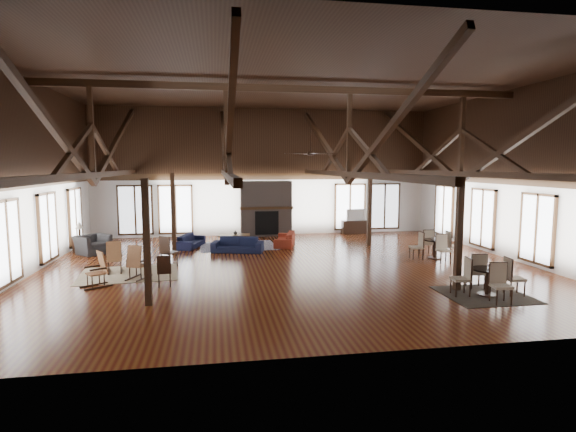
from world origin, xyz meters
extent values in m
plane|color=#5C3113|center=(0.00, 0.00, 0.00)|extent=(16.00, 16.00, 0.00)
cube|color=black|center=(0.00, 0.00, 6.00)|extent=(16.00, 14.00, 0.02)
cube|color=silver|center=(0.00, 7.00, 3.00)|extent=(16.00, 0.02, 6.00)
cube|color=silver|center=(0.00, -7.00, 3.00)|extent=(16.00, 0.02, 6.00)
cube|color=silver|center=(-8.00, 0.00, 3.00)|extent=(0.02, 14.00, 6.00)
cube|color=silver|center=(8.00, 0.00, 3.00)|extent=(0.02, 14.00, 6.00)
cube|color=black|center=(0.00, 0.00, 5.75)|extent=(15.60, 0.18, 0.22)
cube|color=black|center=(-6.00, 0.00, 3.05)|extent=(0.16, 13.70, 0.18)
cube|color=black|center=(-6.00, 0.00, 4.40)|extent=(0.14, 0.14, 2.70)
cube|color=black|center=(-6.00, 3.50, 4.28)|extent=(0.15, 7.07, 3.12)
cube|color=black|center=(-6.00, -3.50, 4.28)|extent=(0.15, 7.07, 3.12)
cube|color=black|center=(-2.00, 0.00, 3.05)|extent=(0.16, 13.70, 0.18)
cube|color=black|center=(-2.00, 0.00, 4.40)|extent=(0.14, 0.14, 2.70)
cube|color=black|center=(-2.00, 3.50, 4.28)|extent=(0.15, 7.07, 3.12)
cube|color=black|center=(-2.00, -3.50, 4.28)|extent=(0.15, 7.07, 3.12)
cube|color=black|center=(2.00, 0.00, 3.05)|extent=(0.16, 13.70, 0.18)
cube|color=black|center=(2.00, 0.00, 4.40)|extent=(0.14, 0.14, 2.70)
cube|color=black|center=(2.00, 3.50, 4.28)|extent=(0.15, 7.07, 3.12)
cube|color=black|center=(2.00, -3.50, 4.28)|extent=(0.15, 7.07, 3.12)
cube|color=black|center=(6.00, 0.00, 3.05)|extent=(0.16, 13.70, 0.18)
cube|color=black|center=(6.00, 0.00, 4.40)|extent=(0.14, 0.14, 2.70)
cube|color=black|center=(6.00, 3.50, 4.28)|extent=(0.15, 7.07, 3.12)
cube|color=black|center=(6.00, -3.50, 4.28)|extent=(0.15, 7.07, 3.12)
cube|color=black|center=(-4.00, -3.50, 1.52)|extent=(0.16, 0.16, 3.05)
cube|color=black|center=(4.00, -3.50, 1.52)|extent=(0.16, 0.16, 3.05)
cube|color=black|center=(-4.00, 3.50, 1.52)|extent=(0.16, 0.16, 3.05)
cube|color=black|center=(4.00, 3.50, 1.52)|extent=(0.16, 0.16, 3.05)
cube|color=brown|center=(0.00, 6.68, 1.30)|extent=(2.40, 0.62, 2.60)
cube|color=black|center=(0.00, 6.36, 0.65)|extent=(1.10, 0.06, 1.10)
cube|color=black|center=(0.00, 6.40, 1.35)|extent=(2.50, 0.20, 0.12)
cylinder|color=black|center=(0.50, -1.00, 4.05)|extent=(0.04, 0.04, 0.70)
cylinder|color=black|center=(0.50, -1.00, 3.70)|extent=(0.20, 0.20, 0.10)
cube|color=black|center=(0.95, -1.00, 3.70)|extent=(0.70, 0.12, 0.02)
cube|color=black|center=(0.50, -0.55, 3.70)|extent=(0.12, 0.70, 0.02)
cube|color=black|center=(0.05, -1.00, 3.70)|extent=(0.70, 0.12, 0.02)
cube|color=black|center=(0.50, -1.45, 3.70)|extent=(0.12, 0.70, 0.02)
imported|color=black|center=(-1.55, 2.80, 0.29)|extent=(2.10, 1.25, 0.57)
imported|color=#131635|center=(-3.39, 4.19, 0.26)|extent=(1.88, 1.17, 0.51)
imported|color=maroon|center=(0.47, 3.95, 0.27)|extent=(2.00, 1.18, 0.55)
cube|color=brown|center=(-1.62, 4.06, 0.46)|extent=(1.33, 0.73, 0.06)
cube|color=brown|center=(-2.16, 3.85, 0.22)|extent=(0.06, 0.06, 0.43)
cube|color=brown|center=(-2.16, 4.27, 0.22)|extent=(0.06, 0.06, 0.43)
cube|color=brown|center=(-1.08, 3.85, 0.22)|extent=(0.06, 0.06, 0.43)
cube|color=brown|center=(-1.08, 4.27, 0.22)|extent=(0.06, 0.06, 0.43)
imported|color=#B2B2B2|center=(-1.58, 4.09, 0.58)|extent=(0.18, 0.18, 0.17)
imported|color=#252527|center=(-6.99, 3.34, 0.36)|extent=(1.45, 1.45, 0.71)
cube|color=black|center=(-7.60, 3.90, 0.31)|extent=(0.46, 0.46, 0.61)
cylinder|color=black|center=(-7.60, 3.90, 0.79)|extent=(0.08, 0.08, 0.37)
cone|color=beige|center=(-7.60, 3.90, 1.04)|extent=(0.33, 0.33, 0.26)
cube|color=#915E37|center=(-5.54, 0.15, 0.38)|extent=(0.51, 0.49, 0.05)
cube|color=#915E37|center=(-5.50, -0.05, 0.69)|extent=(0.46, 0.25, 0.63)
cube|color=black|center=(-5.72, 0.12, 0.02)|extent=(0.19, 0.77, 0.05)
cube|color=black|center=(-5.36, 0.18, 0.02)|extent=(0.19, 0.77, 0.05)
cube|color=#915E37|center=(-4.66, -0.82, 0.40)|extent=(0.59, 0.58, 0.05)
cube|color=#915E37|center=(-4.74, -1.01, 0.71)|extent=(0.48, 0.34, 0.65)
cube|color=black|center=(-4.83, -0.75, 0.02)|extent=(0.37, 0.75, 0.05)
cube|color=black|center=(-4.49, -0.90, 0.02)|extent=(0.37, 0.75, 0.05)
cube|color=#915E37|center=(-5.67, -1.60, 0.38)|extent=(0.58, 0.59, 0.04)
cube|color=#915E37|center=(-5.51, -1.49, 0.67)|extent=(0.38, 0.45, 0.62)
cube|color=black|center=(-5.57, -1.75, 0.02)|extent=(0.66, 0.46, 0.04)
cube|color=black|center=(-5.77, -1.45, 0.02)|extent=(0.66, 0.46, 0.04)
cube|color=black|center=(-3.91, 0.64, 0.47)|extent=(0.62, 0.62, 0.05)
cube|color=black|center=(-4.03, 0.48, 0.76)|extent=(0.38, 0.30, 0.58)
cylinder|color=black|center=(-3.91, 0.64, 0.24)|extent=(0.04, 0.04, 0.47)
cube|color=black|center=(-3.81, -1.79, 0.40)|extent=(0.41, 0.41, 0.04)
cube|color=black|center=(-3.80, -1.96, 0.64)|extent=(0.38, 0.07, 0.49)
cylinder|color=black|center=(-3.81, -1.79, 0.20)|extent=(0.03, 0.03, 0.40)
cylinder|color=black|center=(4.52, -4.07, 0.68)|extent=(0.81, 0.81, 0.04)
cylinder|color=black|center=(4.52, -4.07, 0.35)|extent=(0.10, 0.10, 0.66)
cylinder|color=black|center=(4.52, -4.07, 0.02)|extent=(0.48, 0.48, 0.04)
cylinder|color=black|center=(5.39, 0.45, 0.67)|extent=(0.80, 0.80, 0.04)
cylinder|color=black|center=(5.39, 0.45, 0.35)|extent=(0.10, 0.10, 0.65)
cylinder|color=black|center=(5.39, 0.45, 0.02)|extent=(0.48, 0.48, 0.04)
imported|color=#B2B2B2|center=(4.61, -4.01, 0.75)|extent=(0.13, 0.13, 0.09)
imported|color=#B2B2B2|center=(5.31, 0.43, 0.75)|extent=(0.15, 0.15, 0.10)
cube|color=black|center=(4.39, 6.75, 0.31)|extent=(1.26, 0.47, 0.63)
imported|color=#B2B2B2|center=(4.43, 6.75, 0.92)|extent=(1.00, 0.25, 0.57)
cube|color=#CAB08C|center=(-5.05, -0.20, 0.01)|extent=(3.10, 2.54, 0.01)
cube|color=#181844|center=(-1.47, 4.08, 0.01)|extent=(3.22, 2.48, 0.01)
cube|color=black|center=(4.48, -4.04, 0.01)|extent=(2.13, 1.94, 0.01)
camera|label=1|loc=(-2.39, -14.40, 3.36)|focal=28.00mm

